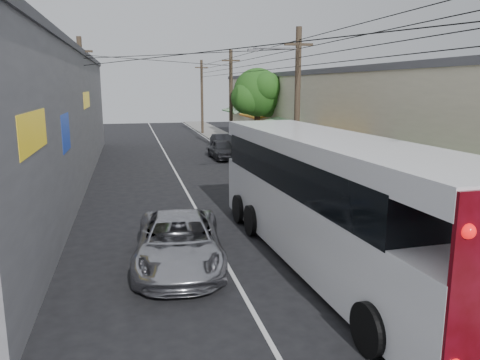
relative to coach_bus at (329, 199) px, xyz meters
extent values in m
plane|color=black|center=(-3.00, -4.11, -2.00)|extent=(120.00, 120.00, 0.00)
cube|color=slate|center=(3.50, 15.89, -1.94)|extent=(3.00, 80.00, 0.12)
cube|color=beige|center=(8.00, 17.89, 1.00)|extent=(6.00, 40.00, 6.00)
cube|color=#4C4C51|center=(8.00, 17.89, 4.10)|extent=(6.20, 40.00, 0.30)
cube|color=#186E1F|center=(4.70, 1.89, 0.90)|extent=(1.39, 6.00, 0.46)
cube|color=orange|center=(4.70, 9.89, 0.90)|extent=(1.39, 6.00, 0.46)
cube|color=#186E1F|center=(4.70, 17.89, 0.90)|extent=(1.39, 6.00, 0.46)
cube|color=orange|center=(4.70, 25.89, 0.90)|extent=(1.39, 6.00, 0.46)
cube|color=#186E1F|center=(4.70, 33.89, 0.90)|extent=(1.39, 6.00, 0.46)
cube|color=gray|center=(-11.50, 13.89, 1.50)|extent=(7.00, 36.00, 7.00)
cube|color=#4C4C51|center=(-11.50, 13.89, 5.10)|extent=(7.20, 36.00, 0.30)
cube|color=yellow|center=(-8.05, -0.11, 2.20)|extent=(0.12, 3.50, 1.00)
cube|color=#1433A5|center=(-8.05, 5.89, 1.60)|extent=(0.12, 2.20, 1.40)
cube|color=yellow|center=(-8.05, 15.89, 2.50)|extent=(0.12, 4.00, 0.90)
cylinder|color=#473828|center=(2.20, 8.89, 2.00)|extent=(0.28, 0.28, 8.00)
cube|color=#473828|center=(2.20, 8.89, 5.20)|extent=(1.40, 0.12, 0.12)
cylinder|color=#473828|center=(2.20, 23.89, 2.00)|extent=(0.28, 0.28, 8.00)
cube|color=#473828|center=(2.20, 23.89, 5.20)|extent=(1.40, 0.12, 0.12)
cylinder|color=#473828|center=(2.20, 38.89, 2.00)|extent=(0.28, 0.28, 8.00)
cube|color=#473828|center=(2.20, 38.89, 5.20)|extent=(1.40, 0.12, 0.12)
cylinder|color=#473828|center=(-8.20, 15.89, 2.00)|extent=(0.28, 0.28, 8.00)
cube|color=#473828|center=(-8.20, 15.89, 5.20)|extent=(1.40, 0.12, 0.12)
cylinder|color=#59595E|center=(1.10, 8.89, 5.00)|extent=(2.20, 0.10, 0.10)
cube|color=#59595E|center=(0.00, 8.89, 4.90)|extent=(0.50, 0.18, 0.12)
cylinder|color=#3F2B19|center=(3.80, 21.89, 0.00)|extent=(0.44, 0.44, 4.00)
sphere|color=#255115|center=(3.80, 21.89, 2.80)|extent=(3.60, 3.60, 3.60)
sphere|color=#255115|center=(4.80, 22.49, 2.20)|extent=(2.60, 2.60, 2.60)
sphere|color=#255115|center=(2.90, 21.49, 2.40)|extent=(2.40, 2.40, 2.40)
sphere|color=#255115|center=(4.20, 20.89, 3.20)|extent=(2.20, 2.20, 2.20)
sphere|color=#255115|center=(3.50, 22.79, 3.00)|extent=(2.00, 2.00, 2.00)
cube|color=white|center=(0.00, -0.11, -0.73)|extent=(3.34, 13.38, 2.10)
cube|color=black|center=(-0.02, 0.44, 0.82)|extent=(3.27, 11.17, 1.11)
cube|color=white|center=(0.00, -0.11, 1.59)|extent=(3.34, 13.38, 0.55)
sphere|color=red|center=(-0.86, -6.85, 1.20)|extent=(0.24, 0.24, 0.24)
cylinder|color=black|center=(-1.17, -4.81, -1.45)|extent=(0.38, 1.12, 1.11)
cylinder|color=black|center=(-1.52, 3.14, -1.45)|extent=(0.38, 1.12, 1.11)
cylinder|color=black|center=(1.24, 3.26, -1.45)|extent=(0.38, 1.12, 1.11)
cylinder|color=black|center=(-1.59, 4.80, -1.45)|extent=(0.38, 1.12, 1.11)
cylinder|color=black|center=(1.17, 4.92, -1.45)|extent=(0.38, 1.12, 1.11)
imported|color=#B3B3BA|center=(-4.40, 0.80, -1.25)|extent=(3.03, 5.66, 1.51)
imported|color=gray|center=(1.60, 9.03, -1.21)|extent=(2.49, 5.60, 1.60)
imported|color=#28282D|center=(0.91, 20.96, -1.30)|extent=(1.80, 4.21, 1.42)
imported|color=black|center=(1.60, 23.62, -1.25)|extent=(1.62, 4.61, 1.52)
imported|color=#D26F89|center=(3.61, 3.95, -1.05)|extent=(0.66, 0.47, 1.67)
imported|color=#7D8DB6|center=(3.22, 5.93, -1.05)|extent=(0.87, 0.70, 1.67)
camera|label=1|loc=(-5.68, -12.53, 3.33)|focal=35.00mm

